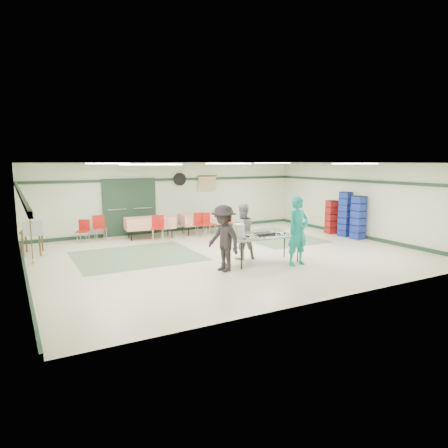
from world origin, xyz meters
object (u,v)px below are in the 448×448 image
chair_a (208,222)px  dining_table_a (205,218)px  crate_stack_blue_a (358,218)px  volunteer_teal (298,231)px  serving_table (264,237)px  chair_loose_b (83,229)px  dining_table_b (150,223)px  chair_d (158,225)px  chair_c (227,221)px  chair_b (200,222)px  broom (31,239)px  crate_stack_red (332,217)px  printer_table (32,233)px  volunteer_dark (224,238)px  volunteer_grey (242,232)px  chair_loose_a (99,225)px  crate_stack_blue_b (345,214)px  office_printer (33,227)px

chair_a → dining_table_a: bearing=54.3°
crate_stack_blue_a → volunteer_teal: bearing=-156.7°
serving_table → chair_loose_b: bearing=129.6°
dining_table_b → chair_d: size_ratio=2.04×
chair_c → crate_stack_blue_a: (3.56, -3.16, 0.26)m
chair_b → broom: broom is taller
dining_table_a → chair_c: bearing=-38.1°
crate_stack_red → chair_d: bearing=163.7°
chair_c → crate_stack_red: 4.02m
crate_stack_blue_a → broom: crate_stack_blue_a is taller
crate_stack_blue_a → printer_table: crate_stack_blue_a is taller
crate_stack_red → volunteer_dark: bearing=-156.5°
volunteer_grey → volunteer_teal: bearing=132.2°
volunteer_dark → chair_a: 4.90m
volunteer_grey → broom: volunteer_grey is taller
chair_loose_a → crate_stack_blue_b: crate_stack_blue_b is taller
printer_table → broom: size_ratio=0.73×
serving_table → dining_table_a: 4.97m
chair_d → chair_loose_b: size_ratio=1.12×
dining_table_a → chair_loose_b: (-4.45, 0.27, -0.09)m
serving_table → crate_stack_blue_b: 5.16m
dining_table_b → chair_loose_b: (-2.25, 0.27, -0.09)m
printer_table → broom: (-0.08, -1.19, 0.04)m
chair_d → crate_stack_red: bearing=8.0°
volunteer_grey → dining_table_a: bearing=-96.9°
dining_table_a → chair_a: (-0.16, -0.57, -0.05)m
chair_c → chair_loose_b: size_ratio=1.06×
chair_b → volunteer_dark: bearing=-99.5°
crate_stack_red → volunteer_teal: bearing=-143.4°
serving_table → chair_d: 4.61m
volunteer_grey → printer_table: (-5.18, 3.50, -0.15)m
volunteer_dark → chair_loose_b: bearing=-165.8°
chair_loose_a → broom: size_ratio=0.67×
chair_a → chair_loose_a: bearing=143.6°
volunteer_grey → crate_stack_blue_a: volunteer_grey is taller
serving_table → crate_stack_red: 5.43m
crate_stack_blue_a → broom: bearing=170.2°
dining_table_a → crate_stack_red: bearing=-27.3°
chair_d → crate_stack_blue_b: (6.33, -2.52, 0.28)m
chair_a → dining_table_b: bearing=143.9°
broom → printer_table: bearing=90.4°
chair_a → chair_d: chair_d is taller
chair_b → broom: 5.84m
volunteer_dark → chair_loose_a: bearing=-171.7°
volunteer_dark → chair_b: size_ratio=1.92×
volunteer_teal → office_printer: volunteer_teal is taller
chair_b → crate_stack_blue_a: 5.67m
chair_c → chair_loose_a: chair_loose_a is taller
volunteer_teal → broom: (-6.22, 3.58, -0.25)m
volunteer_teal → chair_a: volunteer_teal is taller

